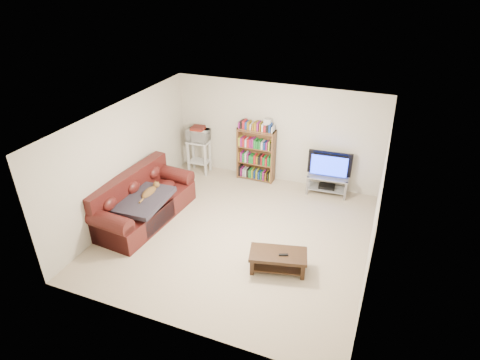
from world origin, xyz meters
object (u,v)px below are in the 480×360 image
at_px(sofa, 142,204).
at_px(bookshelf, 256,154).
at_px(coffee_table, 278,258).
at_px(tv_stand, 327,182).

xyz_separation_m(sofa, bookshelf, (1.65, 2.49, 0.34)).
bearing_deg(coffee_table, bookshelf, 102.54).
relative_size(tv_stand, bookshelf, 0.71).
distance_m(tv_stand, bookshelf, 1.82).
relative_size(sofa, coffee_table, 2.22).
xyz_separation_m(coffee_table, bookshelf, (-1.47, 3.02, 0.43)).
bearing_deg(coffee_table, sofa, 156.92).
distance_m(sofa, coffee_table, 3.17).
height_order(coffee_table, tv_stand, tv_stand).
bearing_deg(tv_stand, sofa, -148.91).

